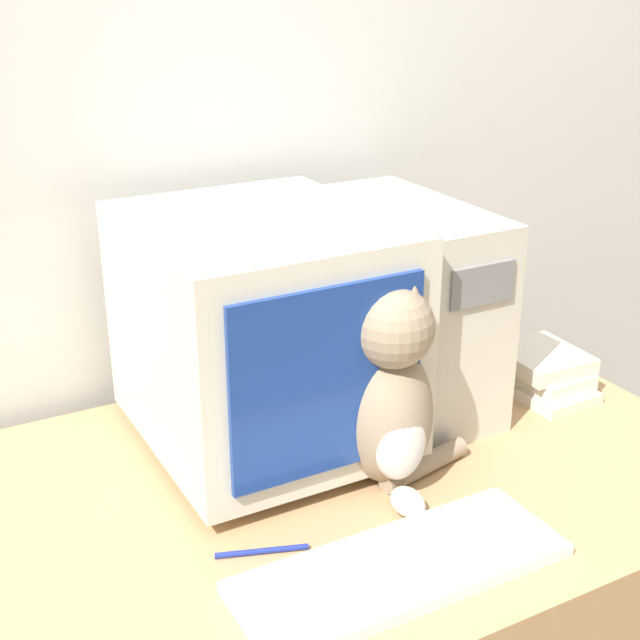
# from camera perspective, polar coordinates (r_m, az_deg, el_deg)

# --- Properties ---
(wall_back) EXTENTS (7.00, 0.05, 2.50)m
(wall_back) POSITION_cam_1_polar(r_m,az_deg,el_deg) (1.78, -6.51, 13.34)
(wall_back) COLOR silver
(wall_back) RESTS_ON ground_plane
(desk) EXTENTS (1.31, 0.87, 0.71)m
(desk) POSITION_cam_1_polar(r_m,az_deg,el_deg) (1.76, 1.49, -19.43)
(desk) COLOR tan
(desk) RESTS_ON ground_plane
(crt_monitor) EXTENTS (0.41, 0.48, 0.42)m
(crt_monitor) POSITION_cam_1_polar(r_m,az_deg,el_deg) (1.54, -3.74, -0.73)
(crt_monitor) COLOR beige
(crt_monitor) RESTS_ON desk
(computer_tower) EXTENTS (0.19, 0.43, 0.39)m
(computer_tower) POSITION_cam_1_polar(r_m,az_deg,el_deg) (1.72, 5.68, 1.00)
(computer_tower) COLOR beige
(computer_tower) RESTS_ON desk
(keyboard) EXTENTS (0.49, 0.18, 0.02)m
(keyboard) POSITION_cam_1_polar(r_m,az_deg,el_deg) (1.32, 5.17, -15.50)
(keyboard) COLOR silver
(keyboard) RESTS_ON desk
(cat) EXTENTS (0.26, 0.27, 0.36)m
(cat) POSITION_cam_1_polar(r_m,az_deg,el_deg) (1.45, 4.27, -4.94)
(cat) COLOR gray
(cat) RESTS_ON desk
(book_stack) EXTENTS (0.16, 0.20, 0.08)m
(book_stack) POSITION_cam_1_polar(r_m,az_deg,el_deg) (1.85, 14.05, -3.24)
(book_stack) COLOR beige
(book_stack) RESTS_ON desk
(pen) EXTENTS (0.13, 0.05, 0.01)m
(pen) POSITION_cam_1_polar(r_m,az_deg,el_deg) (1.36, -3.74, -14.55)
(pen) COLOR navy
(pen) RESTS_ON desk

